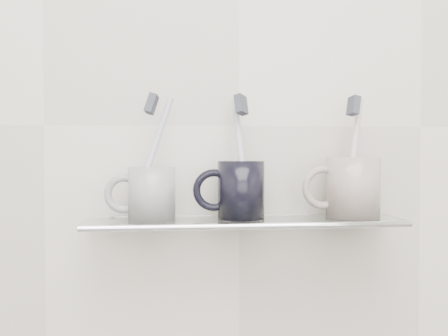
{
  "coord_description": "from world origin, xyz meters",
  "views": [
    {
      "loc": [
        -0.13,
        0.16,
        1.21
      ],
      "look_at": [
        -0.03,
        1.04,
        1.18
      ],
      "focal_mm": 45.0,
      "sensor_mm": 36.0,
      "label": 1
    }
  ],
  "objects": [
    {
      "name": "bristles_right",
      "position": [
        0.18,
        1.04,
        1.28
      ],
      "size": [
        0.02,
        0.03,
        0.03
      ],
      "primitive_type": "cube",
      "rotation": [
        -0.13,
        0.21,
        0.18
      ],
      "color": "#353943",
      "rests_on": "toothbrush_right"
    },
    {
      "name": "mug_right",
      "position": [
        0.18,
        1.04,
        1.15
      ],
      "size": [
        0.09,
        0.09,
        0.1
      ],
      "primitive_type": "cylinder",
      "rotation": [
        0.0,
        0.0,
        -0.08
      ],
      "color": "silver",
      "rests_on": "shelf_glass"
    },
    {
      "name": "mug_left",
      "position": [
        -0.15,
        1.04,
        1.14
      ],
      "size": [
        0.09,
        0.09,
        0.08
      ],
      "primitive_type": "cylinder",
      "rotation": [
        0.0,
        0.0,
        0.27
      ],
      "color": "white",
      "rests_on": "shelf_glass"
    },
    {
      "name": "toothbrush_left",
      "position": [
        -0.15,
        1.04,
        1.2
      ],
      "size": [
        0.07,
        0.04,
        0.18
      ],
      "primitive_type": "cylinder",
      "rotation": [
        -0.2,
        0.29,
        -0.23
      ],
      "color": "silver",
      "rests_on": "mug_left"
    },
    {
      "name": "bracket_right",
      "position": [
        0.21,
        1.09,
        1.09
      ],
      "size": [
        0.02,
        0.03,
        0.02
      ],
      "primitive_type": "cylinder",
      "rotation": [
        1.57,
        0.0,
        0.0
      ],
      "color": "silver",
      "rests_on": "wall_back"
    },
    {
      "name": "chrome_cap",
      "position": [
        0.21,
        1.04,
        1.11
      ],
      "size": [
        0.04,
        0.04,
        0.02
      ],
      "primitive_type": "cylinder",
      "color": "silver",
      "rests_on": "shelf_glass"
    },
    {
      "name": "mug_center_handle",
      "position": [
        -0.05,
        1.04,
        1.15
      ],
      "size": [
        0.07,
        0.01,
        0.07
      ],
      "primitive_type": "torus",
      "rotation": [
        1.57,
        0.0,
        0.0
      ],
      "color": "black",
      "rests_on": "mug_center"
    },
    {
      "name": "mug_right_handle",
      "position": [
        0.13,
        1.04,
        1.15
      ],
      "size": [
        0.07,
        0.01,
        0.07
      ],
      "primitive_type": "torus",
      "rotation": [
        1.57,
        0.0,
        0.0
      ],
      "color": "silver",
      "rests_on": "mug_right"
    },
    {
      "name": "shelf_rail",
      "position": [
        0.0,
        0.98,
        1.1
      ],
      "size": [
        0.5,
        0.01,
        0.01
      ],
      "primitive_type": "cylinder",
      "rotation": [
        0.0,
        1.57,
        0.0
      ],
      "color": "silver",
      "rests_on": "shelf_glass"
    },
    {
      "name": "bracket_left",
      "position": [
        -0.21,
        1.09,
        1.09
      ],
      "size": [
        0.02,
        0.03,
        0.02
      ],
      "primitive_type": "cylinder",
      "rotation": [
        1.57,
        0.0,
        0.0
      ],
      "color": "silver",
      "rests_on": "wall_back"
    },
    {
      "name": "toothbrush_right",
      "position": [
        0.18,
        1.04,
        1.2
      ],
      "size": [
        0.05,
        0.04,
        0.19
      ],
      "primitive_type": "cylinder",
      "rotation": [
        -0.13,
        0.21,
        0.18
      ],
      "color": "beige",
      "rests_on": "mug_right"
    },
    {
      "name": "wall_back",
      "position": [
        0.0,
        1.1,
        1.25
      ],
      "size": [
        2.5,
        0.0,
        2.5
      ],
      "primitive_type": "plane",
      "rotation": [
        1.57,
        0.0,
        0.0
      ],
      "color": "beige",
      "rests_on": "ground"
    },
    {
      "name": "mug_left_handle",
      "position": [
        -0.19,
        1.04,
        1.14
      ],
      "size": [
        0.06,
        0.01,
        0.06
      ],
      "primitive_type": "torus",
      "rotation": [
        1.57,
        0.0,
        0.0
      ],
      "color": "white",
      "rests_on": "mug_left"
    },
    {
      "name": "mug_center",
      "position": [
        -0.0,
        1.04,
        1.15
      ],
      "size": [
        0.1,
        0.1,
        0.09
      ],
      "primitive_type": "cylinder",
      "rotation": [
        0.0,
        0.0,
        0.42
      ],
      "color": "black",
      "rests_on": "shelf_glass"
    },
    {
      "name": "shelf_glass",
      "position": [
        0.0,
        1.04,
        1.1
      ],
      "size": [
        0.5,
        0.12,
        0.01
      ],
      "primitive_type": "cube",
      "color": "silver",
      "rests_on": "wall_back"
    },
    {
      "name": "bristles_left",
      "position": [
        -0.15,
        1.04,
        1.28
      ],
      "size": [
        0.02,
        0.03,
        0.04
      ],
      "primitive_type": "cube",
      "rotation": [
        -0.2,
        0.29,
        -0.23
      ],
      "color": "#353943",
      "rests_on": "toothbrush_left"
    },
    {
      "name": "bristles_center",
      "position": [
        -0.0,
        1.04,
        1.28
      ],
      "size": [
        0.02,
        0.03,
        0.04
      ],
      "primitive_type": "cube",
      "rotation": [
        -0.21,
        -0.24,
        -0.6
      ],
      "color": "#353943",
      "rests_on": "toothbrush_center"
    },
    {
      "name": "toothbrush_center",
      "position": [
        -0.0,
        1.04,
        1.2
      ],
      "size": [
        0.03,
        0.07,
        0.18
      ],
      "primitive_type": "cylinder",
      "rotation": [
        -0.21,
        -0.24,
        -0.6
      ],
      "color": "silver",
      "rests_on": "mug_center"
    }
  ]
}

